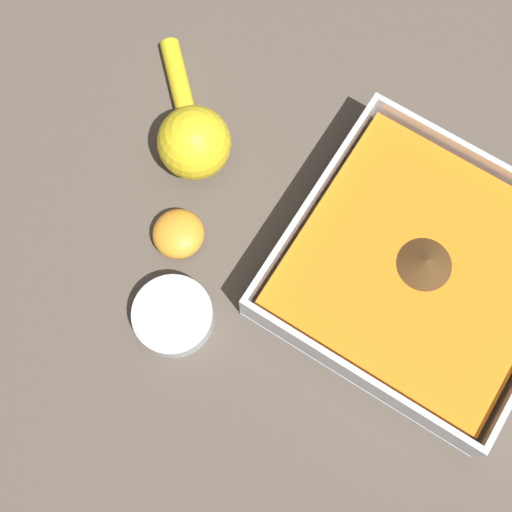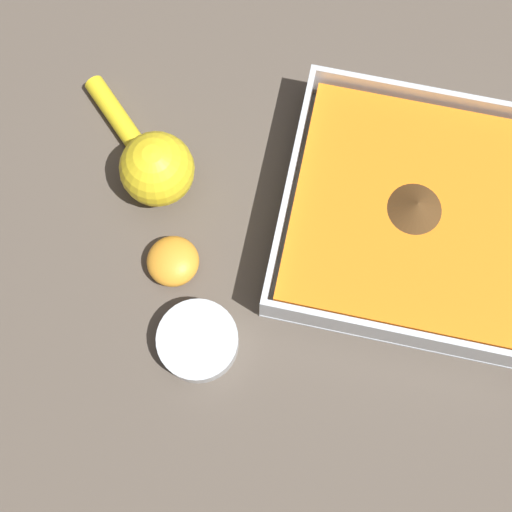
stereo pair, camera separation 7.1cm
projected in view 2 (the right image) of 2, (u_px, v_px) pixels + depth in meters
The scene contains 5 objects.
ground_plane at pixel (395, 241), 0.75m from camera, with size 4.00×4.00×0.00m, color brown.
square_dish at pixel (410, 216), 0.73m from camera, with size 0.26×0.26×0.06m.
spice_bowl at pixel (198, 341), 0.70m from camera, with size 0.08×0.08×0.03m.
lemon_squeezer at pixel (153, 164), 0.73m from camera, with size 0.14×0.15×0.08m.
lemon_half at pixel (173, 261), 0.72m from camera, with size 0.05×0.05×0.03m.
Camera 2 is at (0.25, -0.09, 0.71)m, focal length 50.00 mm.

